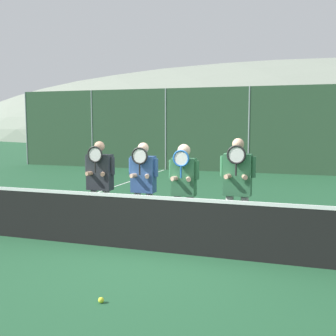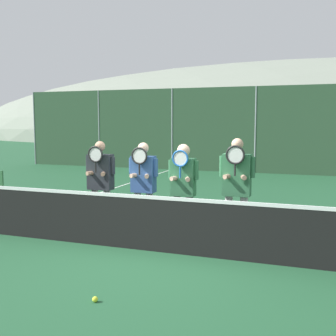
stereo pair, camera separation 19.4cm
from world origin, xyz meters
name	(u,v)px [view 1 (the left image)]	position (x,y,z in m)	size (l,w,h in m)	color
ground_plane	(157,252)	(0.00, 0.00, 0.00)	(120.00, 120.00, 0.00)	#1E4C2D
hill_distant	(289,137)	(0.00, 52.79, 0.00)	(98.60, 54.78, 19.17)	gray
clubhouse_building	(279,125)	(0.69, 19.64, 1.87)	(20.65, 5.50, 3.70)	beige
fence_back	(249,130)	(0.00, 11.18, 1.76)	(21.61, 0.06, 3.52)	gray
tennis_net	(157,223)	(0.00, 0.00, 0.47)	(9.72, 0.09, 1.02)	gray
court_line_left_sideline	(64,204)	(-3.61, 3.00, 0.00)	(0.05, 16.00, 0.01)	white
player_leftmost	(100,180)	(-1.38, 0.71, 1.03)	(0.60, 0.34, 1.74)	white
player_center_left	(143,182)	(-0.52, 0.75, 1.02)	(0.56, 0.34, 1.73)	white
player_center_right	(184,185)	(0.26, 0.66, 1.02)	(0.54, 0.34, 1.72)	black
player_rightmost	(237,184)	(1.19, 0.66, 1.08)	(0.59, 0.34, 1.83)	white
car_far_left	(139,145)	(-5.87, 13.70, 0.92)	(4.49, 2.05, 1.80)	silver
car_left_of_center	(232,147)	(-1.09, 13.73, 0.88)	(4.20, 2.09, 1.71)	maroon
tennis_ball_on_court	(101,300)	(0.04, -2.03, 0.03)	(0.07, 0.07, 0.07)	#CCDB33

